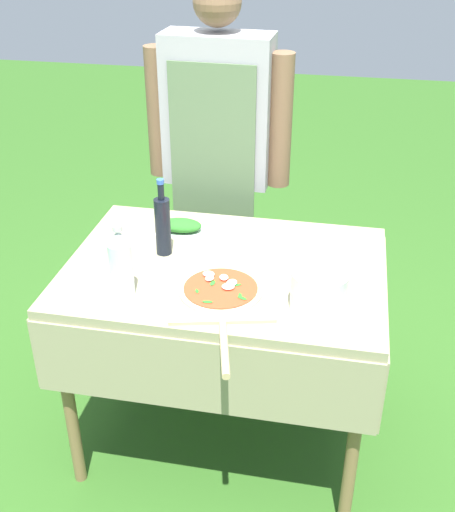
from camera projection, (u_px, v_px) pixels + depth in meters
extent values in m
plane|color=#2D5B1E|center=(225.00, 433.00, 2.68)|extent=(12.00, 12.00, 0.00)
cube|color=gray|center=(225.00, 270.00, 2.28)|extent=(1.12, 0.79, 0.04)
cube|color=gray|center=(200.00, 377.00, 2.02)|extent=(1.12, 0.01, 0.28)
cube|color=gray|center=(244.00, 254.00, 2.70)|extent=(1.12, 0.01, 0.28)
cube|color=gray|center=(81.00, 290.00, 2.45)|extent=(0.01, 0.79, 0.28)
cube|color=gray|center=(381.00, 324.00, 2.26)|extent=(0.01, 0.79, 0.28)
cylinder|color=olive|center=(69.00, 402.00, 2.28)|extent=(0.05, 0.05, 0.78)
cylinder|color=olive|center=(354.00, 442.00, 2.11)|extent=(0.05, 0.05, 0.78)
cylinder|color=olive|center=(130.00, 298.00, 2.85)|extent=(0.05, 0.05, 0.78)
cylinder|color=olive|center=(358.00, 324.00, 2.69)|extent=(0.05, 0.05, 0.78)
cylinder|color=#4C4C51|center=(236.00, 263.00, 3.06)|extent=(0.12, 0.12, 0.84)
cylinder|color=#4C4C51|center=(202.00, 259.00, 3.09)|extent=(0.12, 0.12, 0.84)
cube|color=#99999E|center=(218.00, 110.00, 2.71)|extent=(0.46, 0.21, 0.63)
cube|color=#56704C|center=(213.00, 172.00, 2.74)|extent=(0.37, 0.02, 0.92)
cylinder|color=brown|center=(280.00, 121.00, 2.67)|extent=(0.10, 0.10, 0.56)
cylinder|color=brown|center=(158.00, 112.00, 2.77)|extent=(0.10, 0.10, 0.56)
sphere|color=brown|center=(217.00, 2.00, 2.49)|extent=(0.19, 0.19, 0.19)
cube|color=#D1B27F|center=(221.00, 293.00, 2.10)|extent=(0.40, 0.40, 0.01)
cylinder|color=#D1B27F|center=(224.00, 348.00, 1.85)|extent=(0.08, 0.25, 0.02)
cylinder|color=beige|center=(221.00, 290.00, 2.10)|extent=(0.28, 0.28, 0.01)
cylinder|color=#D14223|center=(221.00, 288.00, 2.09)|extent=(0.24, 0.24, 0.00)
ellipsoid|color=white|center=(232.00, 283.00, 2.10)|extent=(0.04, 0.05, 0.01)
ellipsoid|color=white|center=(209.00, 274.00, 2.15)|extent=(0.05, 0.05, 0.01)
ellipsoid|color=white|center=(210.00, 278.00, 2.13)|extent=(0.04, 0.04, 0.01)
ellipsoid|color=white|center=(224.00, 277.00, 2.13)|extent=(0.04, 0.04, 0.01)
ellipsoid|color=white|center=(228.00, 287.00, 2.08)|extent=(0.05, 0.04, 0.01)
ellipsoid|color=#286B23|center=(207.00, 302.00, 2.02)|extent=(0.04, 0.02, 0.00)
ellipsoid|color=#286B23|center=(197.00, 291.00, 2.07)|extent=(0.02, 0.03, 0.00)
ellipsoid|color=#286B23|center=(242.00, 298.00, 2.04)|extent=(0.04, 0.03, 0.00)
ellipsoid|color=#286B23|center=(213.00, 283.00, 2.11)|extent=(0.02, 0.04, 0.00)
ellipsoid|color=#286B23|center=(237.00, 285.00, 2.10)|extent=(0.03, 0.03, 0.00)
ellipsoid|color=#286B23|center=(240.00, 295.00, 2.05)|extent=(0.02, 0.03, 0.00)
cylinder|color=black|center=(163.00, 227.00, 2.30)|extent=(0.06, 0.06, 0.21)
cylinder|color=black|center=(161.00, 192.00, 2.23)|extent=(0.02, 0.02, 0.06)
cylinder|color=#335BB2|center=(160.00, 182.00, 2.21)|extent=(0.03, 0.03, 0.02)
cylinder|color=silver|center=(121.00, 269.00, 2.07)|extent=(0.08, 0.08, 0.19)
cone|color=silver|center=(118.00, 237.00, 2.01)|extent=(0.08, 0.08, 0.05)
cylinder|color=silver|center=(117.00, 228.00, 1.99)|extent=(0.03, 0.03, 0.02)
cube|color=silver|center=(181.00, 231.00, 2.49)|extent=(0.20, 0.12, 0.01)
ellipsoid|color=#286B23|center=(181.00, 225.00, 2.48)|extent=(0.17, 0.10, 0.05)
cylinder|color=silver|center=(319.00, 291.00, 2.01)|extent=(0.18, 0.18, 0.13)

